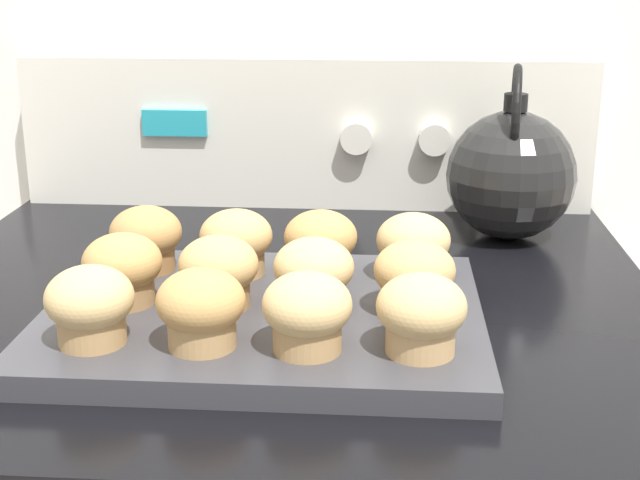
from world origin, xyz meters
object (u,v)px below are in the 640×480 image
object	(u,v)px
tea_kettle	(511,172)
muffin_r2_c2	(321,243)
muffin_r1_c2	(314,273)
muffin_r0_c2	(307,312)
muffin_r2_c3	(413,246)
muffin_r2_c0	(146,238)
muffin_r2_c1	(236,242)
muffin_r0_c1	(201,308)
muffin_r0_c3	(421,314)
muffin_r0_c0	(90,305)
muffin_r1_c0	(123,269)
muffin_pan	(267,318)
muffin_r1_c3	(414,277)
muffin_r1_c1	(219,271)

from	to	relation	value
tea_kettle	muffin_r2_c2	bearing A→B (deg)	-134.94
muffin_r1_c2	muffin_r0_c2	bearing A→B (deg)	-88.74
muffin_r2_c3	tea_kettle	xyz separation A→B (m)	(0.12, 0.21, 0.02)
muffin_r1_c2	tea_kettle	xyz separation A→B (m)	(0.21, 0.29, 0.02)
tea_kettle	muffin_r2_c0	bearing A→B (deg)	-151.59
muffin_r1_c2	muffin_r2_c1	size ratio (longest dim) A/B	1.00
muffin_r2_c2	muffin_r0_c1	bearing A→B (deg)	-115.36
muffin_r0_c3	muffin_r2_c0	xyz separation A→B (m)	(-0.26, 0.17, 0.00)
muffin_r1_c2	muffin_r2_c3	distance (m)	0.12
muffin_r0_c0	muffin_r0_c3	xyz separation A→B (m)	(0.26, 0.00, 0.00)
muffin_r1_c2	muffin_r1_c0	bearing A→B (deg)	179.93
muffin_r0_c1	muffin_r0_c2	distance (m)	0.08
muffin_pan	muffin_r2_c1	bearing A→B (deg)	115.91
muffin_r0_c1	muffin_r1_c0	bearing A→B (deg)	135.63
muffin_r1_c2	tea_kettle	world-z (taller)	tea_kettle
muffin_pan	muffin_r1_c0	xyz separation A→B (m)	(-0.13, -0.00, 0.04)
muffin_r1_c0	muffin_r1_c2	bearing A→B (deg)	-0.07
muffin_r1_c3	muffin_r0_c3	bearing A→B (deg)	-87.88
muffin_r2_c3	muffin_r1_c2	bearing A→B (deg)	-136.62
muffin_r1_c2	muffin_r2_c2	world-z (taller)	same
muffin_r1_c0	tea_kettle	bearing A→B (deg)	37.96
muffin_r0_c0	muffin_r1_c1	world-z (taller)	same
muffin_r1_c3	muffin_r1_c0	bearing A→B (deg)	179.55
muffin_r1_c2	muffin_r2_c0	bearing A→B (deg)	152.69
muffin_r2_c0	muffin_r2_c2	distance (m)	0.17
muffin_r0_c2	tea_kettle	world-z (taller)	tea_kettle
muffin_r2_c0	tea_kettle	xyz separation A→B (m)	(0.38, 0.21, 0.02)
muffin_r1_c3	muffin_r2_c0	bearing A→B (deg)	160.73
muffin_r0_c2	muffin_r2_c2	world-z (taller)	same
muffin_r0_c2	muffin_r2_c2	bearing A→B (deg)	90.73
muffin_r1_c1	muffin_r0_c0	bearing A→B (deg)	-135.67
muffin_r0_c1	muffin_r1_c3	bearing A→B (deg)	26.37
muffin_r0_c1	muffin_r1_c2	size ratio (longest dim) A/B	1.00
tea_kettle	muffin_r0_c1	bearing A→B (deg)	-127.22
muffin_r0_c1	muffin_r2_c1	bearing A→B (deg)	90.03
muffin_r0_c0	muffin_r1_c3	world-z (taller)	same
muffin_r0_c2	muffin_r0_c3	world-z (taller)	same
muffin_r0_c2	muffin_r2_c3	bearing A→B (deg)	63.15
muffin_r1_c3	tea_kettle	distance (m)	0.32
muffin_r0_c3	muffin_r1_c2	xyz separation A→B (m)	(-0.09, 0.08, 0.00)
muffin_pan	muffin_r0_c1	size ratio (longest dim) A/B	5.46
muffin_pan	muffin_r0_c0	distance (m)	0.16
muffin_pan	muffin_r2_c2	xyz separation A→B (m)	(0.04, 0.09, 0.04)
muffin_r1_c1	muffin_r0_c3	bearing A→B (deg)	-25.80
muffin_r0_c3	muffin_r1_c3	world-z (taller)	same
muffin_r1_c2	muffin_r2_c0	xyz separation A→B (m)	(-0.17, 0.09, 0.00)
muffin_r0_c2	tea_kettle	distance (m)	0.43
muffin_r0_c0	muffin_r2_c3	xyz separation A→B (m)	(0.26, 0.17, 0.00)
muffin_r2_c2	muffin_r1_c2	bearing A→B (deg)	-89.80
muffin_r2_c0	muffin_r1_c2	bearing A→B (deg)	-27.31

